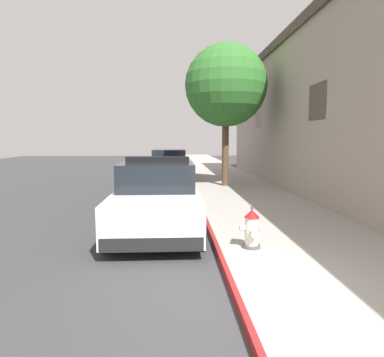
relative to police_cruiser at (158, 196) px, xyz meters
name	(u,v)px	position (x,y,z in m)	size (l,w,h in m)	color
ground_plane	(88,194)	(-3.05, 5.95, -0.84)	(30.20, 60.00, 0.20)	#353538
sidewalk_pavement	(236,188)	(2.95, 5.95, -0.68)	(3.47, 60.00, 0.13)	#9E9991
curb_painted_edge	(193,189)	(1.17, 5.95, -0.68)	(0.08, 60.00, 0.13)	maroon
police_cruiser	(158,196)	(0.00, 0.00, 0.00)	(1.94, 4.84, 1.68)	white
parked_car_silver_ahead	(169,165)	(0.14, 9.94, 0.00)	(1.94, 4.84, 1.56)	navy
fire_hydrant	(252,229)	(1.78, -2.10, -0.26)	(0.44, 0.40, 0.76)	#4C4C51
street_tree	(226,86)	(2.55, 6.47, 3.53)	(3.38, 3.38, 5.84)	brown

